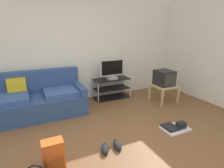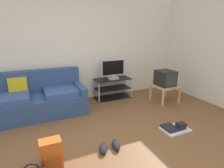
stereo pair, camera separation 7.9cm
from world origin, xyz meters
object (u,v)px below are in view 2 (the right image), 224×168
Objects in this scene: tv_stand at (113,88)px; backpack at (51,154)px; couch at (37,99)px; floor_tray at (175,128)px; flat_tv at (113,69)px; crt_tv at (165,78)px; side_table at (165,88)px; sneakers_pair at (110,147)px.

backpack is (-1.82, -2.04, -0.07)m from tv_stand.
couch reaches higher than backpack.
couch is 2.84m from floor_tray.
couch is 1.93m from flat_tv.
crt_tv is at bearing -35.73° from tv_stand.
flat_tv reaches higher than side_table.
backpack is (0.05, -1.82, -0.14)m from couch.
sneakers_pair is 0.82× the size of floor_tray.
crt_tv reaches higher than floor_tray.
backpack is 0.86m from sneakers_pair.
flat_tv is at bearing 145.07° from crt_tv.
floor_tray reaches higher than sneakers_pair.
side_table is 1.43× the size of backpack.
couch is 4.02× the size of floor_tray.
side_table is 1.28× the size of crt_tv.
crt_tv reaches higher than tv_stand.
sneakers_pair is at bearing -148.75° from side_table.
couch is 3.03× the size of flat_tv.
backpack is 0.98× the size of sneakers_pair.
tv_stand is 1.37m from crt_tv.
flat_tv is 1.48× the size of crt_tv.
side_table is 2.41m from sneakers_pair.
backpack is at bearing -131.63° from tv_stand.
couch reaches higher than tv_stand.
side_table reaches higher than sneakers_pair.
side_table is at bearing -90.00° from crt_tv.
side_table is (1.07, -0.79, 0.10)m from tv_stand.
flat_tv is at bearing 99.50° from floor_tray.
crt_tv is at bearing -34.93° from flat_tv.
backpack is at bearing -131.94° from flat_tv.
side_table is 1.15× the size of floor_tray.
sneakers_pair is (-2.05, -1.24, -0.32)m from side_table.
backpack is at bearing -88.50° from couch.
floor_tray is (0.33, -2.00, -0.22)m from tv_stand.
flat_tv is at bearing 144.49° from side_table.
side_table is 0.24m from crt_tv.
couch is at bearing 116.31° from sneakers_pair.
flat_tv is 2.35m from sneakers_pair.
couch is 4.48× the size of crt_tv.
sneakers_pair is at bearing -178.75° from floor_tray.
tv_stand reaches higher than floor_tray.
flat_tv is at bearing -90.00° from tv_stand.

